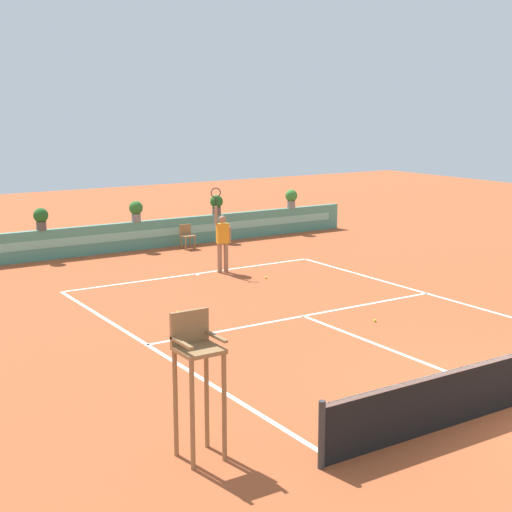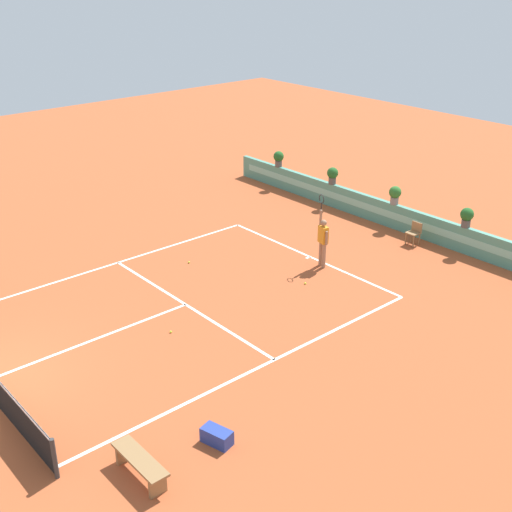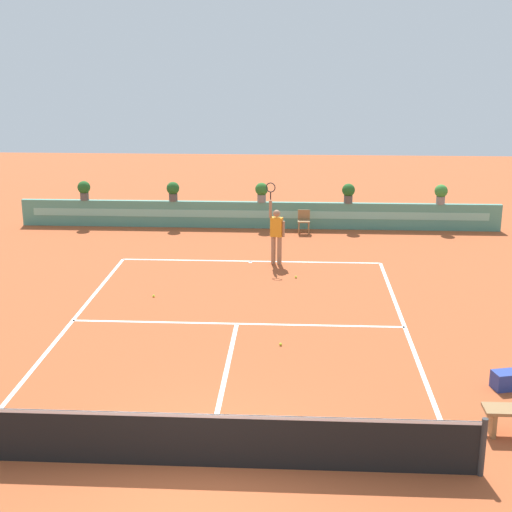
{
  "view_description": "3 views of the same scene",
  "coord_description": "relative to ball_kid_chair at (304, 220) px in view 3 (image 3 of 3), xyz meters",
  "views": [
    {
      "loc": [
        -10.51,
        -7.76,
        5.01
      ],
      "look_at": [
        0.33,
        9.02,
        1.0
      ],
      "focal_mm": 53.22,
      "sensor_mm": 36.0,
      "label": 1
    },
    {
      "loc": [
        15.23,
        -3.9,
        9.94
      ],
      "look_at": [
        0.33,
        9.02,
        1.0
      ],
      "focal_mm": 46.73,
      "sensor_mm": 36.0,
      "label": 2
    },
    {
      "loc": [
        1.4,
        -10.44,
        6.57
      ],
      "look_at": [
        0.33,
        9.02,
        1.0
      ],
      "focal_mm": 51.38,
      "sensor_mm": 36.0,
      "label": 3
    }
  ],
  "objects": [
    {
      "name": "ground_plane",
      "position": [
        -1.72,
        -9.66,
        -0.48
      ],
      "size": [
        60.0,
        60.0,
        0.0
      ],
      "primitive_type": "plane",
      "color": "#A84C28"
    },
    {
      "name": "court_lines",
      "position": [
        -1.72,
        -8.94,
        -0.47
      ],
      "size": [
        8.32,
        11.94,
        0.01
      ],
      "color": "white",
      "rests_on": "ground"
    },
    {
      "name": "net",
      "position": [
        -1.72,
        -15.66,
        0.03
      ],
      "size": [
        8.92,
        0.1,
        1.0
      ],
      "color": "#333333",
      "rests_on": "ground"
    },
    {
      "name": "back_wall_barrier",
      "position": [
        -1.72,
        0.73,
        0.02
      ],
      "size": [
        18.0,
        0.21,
        1.0
      ],
      "color": "#4C8E7A",
      "rests_on": "ground"
    },
    {
      "name": "ball_kid_chair",
      "position": [
        0.0,
        0.0,
        0.0
      ],
      "size": [
        0.44,
        0.44,
        0.85
      ],
      "color": "olive",
      "rests_on": "ground"
    },
    {
      "name": "gear_bag",
      "position": [
        4.02,
        -12.48,
        -0.3
      ],
      "size": [
        0.77,
        0.52,
        0.36
      ],
      "primitive_type": "cube",
      "rotation": [
        0.0,
        0.0,
        0.25
      ],
      "color": "navy",
      "rests_on": "ground"
    },
    {
      "name": "tennis_player",
      "position": [
        -0.9,
        -4.02,
        0.57
      ],
      "size": [
        0.61,
        0.3,
        2.58
      ],
      "color": "#9E7051",
      "rests_on": "ground"
    },
    {
      "name": "tennis_ball_near_baseline",
      "position": [
        -0.27,
        -5.45,
        -0.44
      ],
      "size": [
        0.07,
        0.07,
        0.07
      ],
      "primitive_type": "sphere",
      "color": "#CCE033",
      "rests_on": "ground"
    },
    {
      "name": "tennis_ball_mid_court",
      "position": [
        -4.15,
        -7.39,
        -0.44
      ],
      "size": [
        0.07,
        0.07,
        0.07
      ],
      "primitive_type": "sphere",
      "color": "#CCE033",
      "rests_on": "ground"
    },
    {
      "name": "tennis_ball_by_sideline",
      "position": [
        -0.6,
        -10.57,
        -0.44
      ],
      "size": [
        0.07,
        0.07,
        0.07
      ],
      "primitive_type": "sphere",
      "color": "#CCE033",
      "rests_on": "ground"
    },
    {
      "name": "potted_plant_centre",
      "position": [
        -1.58,
        0.73,
        0.93
      ],
      "size": [
        0.48,
        0.48,
        0.72
      ],
      "color": "gray",
      "rests_on": "back_wall_barrier"
    },
    {
      "name": "potted_plant_left",
      "position": [
        -4.91,
        0.73,
        0.93
      ],
      "size": [
        0.48,
        0.48,
        0.72
      ],
      "color": "#514C47",
      "rests_on": "back_wall_barrier"
    },
    {
      "name": "potted_plant_far_left",
      "position": [
        -8.3,
        0.73,
        0.93
      ],
      "size": [
        0.48,
        0.48,
        0.72
      ],
      "color": "#514C47",
      "rests_on": "back_wall_barrier"
    },
    {
      "name": "potted_plant_right",
      "position": [
        1.64,
        0.73,
        0.93
      ],
      "size": [
        0.48,
        0.48,
        0.72
      ],
      "color": "#514C47",
      "rests_on": "back_wall_barrier"
    },
    {
      "name": "potted_plant_far_right",
      "position": [
        5.03,
        0.73,
        0.93
      ],
      "size": [
        0.48,
        0.48,
        0.72
      ],
      "color": "gray",
      "rests_on": "back_wall_barrier"
    }
  ]
}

